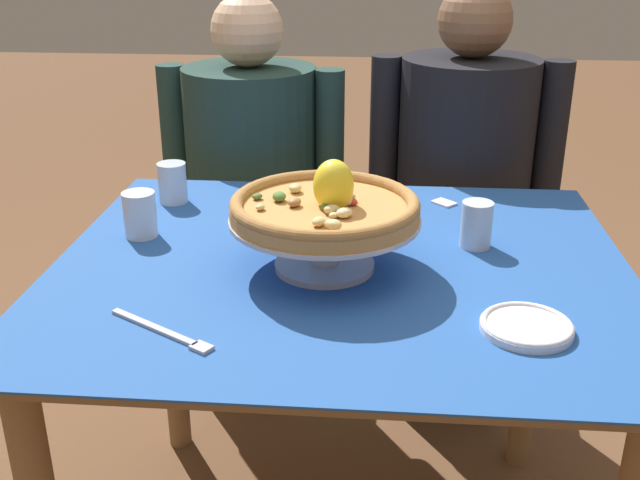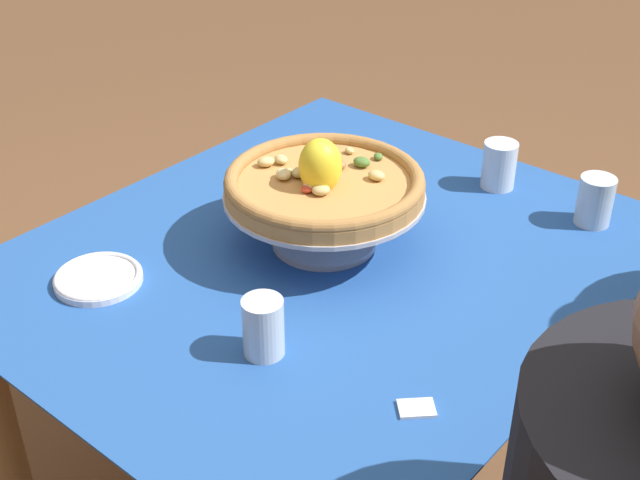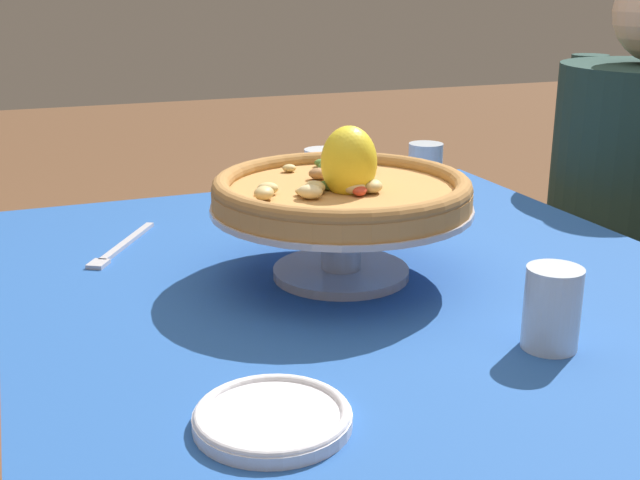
{
  "view_description": "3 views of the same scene",
  "coord_description": "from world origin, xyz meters",
  "px_view_note": "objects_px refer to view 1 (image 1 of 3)",
  "views": [
    {
      "loc": [
        0.07,
        -1.29,
        1.34
      ],
      "look_at": [
        -0.04,
        0.03,
        0.78
      ],
      "focal_mm": 42.12,
      "sensor_mm": 36.0,
      "label": 1
    },
    {
      "loc": [
        0.96,
        0.8,
        1.55
      ],
      "look_at": [
        0.03,
        0.01,
        0.79
      ],
      "focal_mm": 47.91,
      "sensor_mm": 36.0,
      "label": 2
    },
    {
      "loc": [
        0.92,
        -0.43,
        1.13
      ],
      "look_at": [
        -0.07,
        -0.04,
        0.78
      ],
      "focal_mm": 45.05,
      "sensor_mm": 36.0,
      "label": 3
    }
  ],
  "objects_px": {
    "pizza_stand": "(325,234)",
    "pizza": "(325,205)",
    "water_glass_side_right": "(476,228)",
    "side_plate": "(527,326)",
    "dinner_fork": "(165,332)",
    "diner_right": "(460,210)",
    "diner_left": "(254,204)",
    "water_glass_back_left": "(173,185)",
    "sugar_packet": "(444,203)",
    "water_glass_side_left": "(140,217)"
  },
  "relations": [
    {
      "from": "pizza_stand",
      "to": "pizza",
      "type": "height_order",
      "value": "pizza"
    },
    {
      "from": "water_glass_side_right",
      "to": "side_plate",
      "type": "distance_m",
      "value": 0.34
    },
    {
      "from": "dinner_fork",
      "to": "diner_right",
      "type": "xyz_separation_m",
      "value": [
        0.55,
        1.0,
        -0.15
      ]
    },
    {
      "from": "pizza",
      "to": "diner_left",
      "type": "height_order",
      "value": "diner_left"
    },
    {
      "from": "pizza_stand",
      "to": "diner_right",
      "type": "relative_size",
      "value": 0.29
    },
    {
      "from": "pizza_stand",
      "to": "water_glass_back_left",
      "type": "distance_m",
      "value": 0.5
    },
    {
      "from": "water_glass_side_right",
      "to": "sugar_packet",
      "type": "height_order",
      "value": "water_glass_side_right"
    },
    {
      "from": "pizza",
      "to": "diner_left",
      "type": "xyz_separation_m",
      "value": [
        -0.27,
        0.77,
        -0.29
      ]
    },
    {
      "from": "water_glass_side_left",
      "to": "diner_right",
      "type": "bearing_deg",
      "value": 40.69
    },
    {
      "from": "water_glass_side_right",
      "to": "side_plate",
      "type": "relative_size",
      "value": 0.64
    },
    {
      "from": "pizza",
      "to": "water_glass_side_left",
      "type": "bearing_deg",
      "value": 162.18
    },
    {
      "from": "water_glass_back_left",
      "to": "diner_right",
      "type": "relative_size",
      "value": 0.08
    },
    {
      "from": "pizza",
      "to": "water_glass_side_right",
      "type": "relative_size",
      "value": 3.71
    },
    {
      "from": "water_glass_back_left",
      "to": "water_glass_side_right",
      "type": "bearing_deg",
      "value": -17.04
    },
    {
      "from": "pizza_stand",
      "to": "diner_right",
      "type": "height_order",
      "value": "diner_right"
    },
    {
      "from": "pizza",
      "to": "water_glass_side_right",
      "type": "bearing_deg",
      "value": 23.8
    },
    {
      "from": "diner_left",
      "to": "diner_right",
      "type": "xyz_separation_m",
      "value": [
        0.59,
        -0.03,
        0.01
      ]
    },
    {
      "from": "water_glass_side_right",
      "to": "sugar_packet",
      "type": "distance_m",
      "value": 0.25
    },
    {
      "from": "dinner_fork",
      "to": "pizza_stand",
      "type": "bearing_deg",
      "value": 49.07
    },
    {
      "from": "dinner_fork",
      "to": "diner_left",
      "type": "bearing_deg",
      "value": 92.18
    },
    {
      "from": "pizza_stand",
      "to": "pizza",
      "type": "distance_m",
      "value": 0.06
    },
    {
      "from": "water_glass_side_right",
      "to": "diner_right",
      "type": "distance_m",
      "value": 0.64
    },
    {
      "from": "water_glass_side_right",
      "to": "dinner_fork",
      "type": "height_order",
      "value": "water_glass_side_right"
    },
    {
      "from": "dinner_fork",
      "to": "sugar_packet",
      "type": "height_order",
      "value": "dinner_fork"
    },
    {
      "from": "diner_left",
      "to": "sugar_packet",
      "type": "bearing_deg",
      "value": -38.01
    },
    {
      "from": "water_glass_side_left",
      "to": "dinner_fork",
      "type": "relative_size",
      "value": 0.49
    },
    {
      "from": "water_glass_side_left",
      "to": "diner_left",
      "type": "bearing_deg",
      "value": 79.64
    },
    {
      "from": "dinner_fork",
      "to": "sugar_packet",
      "type": "bearing_deg",
      "value": 53.13
    },
    {
      "from": "dinner_fork",
      "to": "water_glass_back_left",
      "type": "bearing_deg",
      "value": 103.76
    },
    {
      "from": "side_plate",
      "to": "diner_right",
      "type": "distance_m",
      "value": 0.96
    },
    {
      "from": "diner_right",
      "to": "dinner_fork",
      "type": "bearing_deg",
      "value": -118.99
    },
    {
      "from": "diner_left",
      "to": "water_glass_back_left",
      "type": "bearing_deg",
      "value": -103.57
    },
    {
      "from": "pizza_stand",
      "to": "side_plate",
      "type": "height_order",
      "value": "pizza_stand"
    },
    {
      "from": "water_glass_side_right",
      "to": "water_glass_side_left",
      "type": "height_order",
      "value": "water_glass_side_left"
    },
    {
      "from": "pizza_stand",
      "to": "sugar_packet",
      "type": "distance_m",
      "value": 0.45
    },
    {
      "from": "sugar_packet",
      "to": "water_glass_back_left",
      "type": "bearing_deg",
      "value": -176.47
    },
    {
      "from": "pizza",
      "to": "water_glass_back_left",
      "type": "height_order",
      "value": "pizza"
    },
    {
      "from": "dinner_fork",
      "to": "sugar_packet",
      "type": "distance_m",
      "value": 0.79
    },
    {
      "from": "pizza",
      "to": "water_glass_back_left",
      "type": "bearing_deg",
      "value": 138.64
    },
    {
      "from": "water_glass_back_left",
      "to": "water_glass_side_left",
      "type": "xyz_separation_m",
      "value": [
        -0.01,
        -0.21,
        0.0
      ]
    },
    {
      "from": "water_glass_back_left",
      "to": "dinner_fork",
      "type": "bearing_deg",
      "value": -76.24
    },
    {
      "from": "diner_right",
      "to": "water_glass_side_left",
      "type": "bearing_deg",
      "value": -139.31
    },
    {
      "from": "pizza_stand",
      "to": "diner_right",
      "type": "xyz_separation_m",
      "value": [
        0.33,
        0.74,
        -0.22
      ]
    },
    {
      "from": "dinner_fork",
      "to": "diner_left",
      "type": "distance_m",
      "value": 1.05
    },
    {
      "from": "pizza_stand",
      "to": "diner_left",
      "type": "xyz_separation_m",
      "value": [
        -0.27,
        0.77,
        -0.23
      ]
    },
    {
      "from": "diner_right",
      "to": "pizza_stand",
      "type": "bearing_deg",
      "value": -113.84
    },
    {
      "from": "pizza",
      "to": "sugar_packet",
      "type": "height_order",
      "value": "pizza"
    },
    {
      "from": "sugar_packet",
      "to": "side_plate",
      "type": "bearing_deg",
      "value": -81.19
    },
    {
      "from": "pizza_stand",
      "to": "dinner_fork",
      "type": "height_order",
      "value": "pizza_stand"
    },
    {
      "from": "water_glass_back_left",
      "to": "water_glass_side_left",
      "type": "distance_m",
      "value": 0.21
    }
  ]
}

